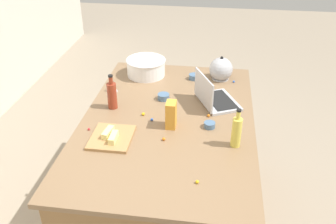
{
  "coord_description": "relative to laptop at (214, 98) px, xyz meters",
  "views": [
    {
      "loc": [
        -2.0,
        -0.28,
        2.16
      ],
      "look_at": [
        0.0,
        0.0,
        0.95
      ],
      "focal_mm": 39.81,
      "sensor_mm": 36.0,
      "label": 1
    }
  ],
  "objects": [
    {
      "name": "bottle_soy",
      "position": [
        -0.15,
        0.67,
        0.05
      ],
      "size": [
        0.06,
        0.06,
        0.24
      ],
      "color": "maroon",
      "rests_on": "island_counter"
    },
    {
      "name": "bottle_oil",
      "position": [
        -0.47,
        -0.14,
        0.05
      ],
      "size": [
        0.06,
        0.06,
        0.24
      ],
      "color": "#DBC64C",
      "rests_on": "island_counter"
    },
    {
      "name": "kitchen_timer",
      "position": [
        0.08,
        0.73,
        -0.01
      ],
      "size": [
        0.07,
        0.07,
        0.08
      ],
      "color": "#B2B2B7",
      "rests_on": "island_counter"
    },
    {
      "name": "kettle",
      "position": [
        0.4,
        -0.04,
        0.03
      ],
      "size": [
        0.21,
        0.18,
        0.2
      ],
      "color": "#ADADB2",
      "rests_on": "island_counter"
    },
    {
      "name": "candy_bag",
      "position": [
        -0.32,
        0.25,
        0.04
      ],
      "size": [
        0.09,
        0.06,
        0.17
      ],
      "primitive_type": "cube",
      "color": "gold",
      "rests_on": "island_counter"
    },
    {
      "name": "ramekin_small",
      "position": [
        -0.3,
        0.01,
        -0.03
      ],
      "size": [
        0.07,
        0.07,
        0.04
      ],
      "primitive_type": "cylinder",
      "color": "slate",
      "rests_on": "island_counter"
    },
    {
      "name": "cutting_board",
      "position": [
        -0.5,
        0.58,
        -0.04
      ],
      "size": [
        0.27,
        0.24,
        0.02
      ],
      "primitive_type": "cube",
      "color": "#AD7F4C",
      "rests_on": "island_counter"
    },
    {
      "name": "butter_stick_left",
      "position": [
        -0.54,
        0.56,
        -0.01
      ],
      "size": [
        0.11,
        0.04,
        0.04
      ],
      "primitive_type": "cube",
      "rotation": [
        0.0,
        0.0,
        0.01
      ],
      "color": "#F4E58C",
      "rests_on": "cutting_board"
    },
    {
      "name": "butter_stick_right",
      "position": [
        -0.5,
        0.6,
        -0.01
      ],
      "size": [
        0.11,
        0.05,
        0.04
      ],
      "primitive_type": "cube",
      "rotation": [
        0.0,
        0.0,
        -0.15
      ],
      "color": "#F4E58C",
      "rests_on": "cutting_board"
    },
    {
      "name": "candy_3",
      "position": [
        -0.18,
        0.02,
        -0.04
      ],
      "size": [
        0.02,
        0.02,
        0.02
      ],
      "primitive_type": "sphere",
      "color": "orange",
      "rests_on": "island_counter"
    },
    {
      "name": "candy_2",
      "position": [
        -0.82,
        0.05,
        -0.04
      ],
      "size": [
        0.02,
        0.02,
        0.02
      ],
      "primitive_type": "sphere",
      "color": "yellow",
      "rests_on": "island_counter"
    },
    {
      "name": "ramekin_medium",
      "position": [
        0.37,
        0.16,
        -0.03
      ],
      "size": [
        0.08,
        0.08,
        0.04
      ],
      "primitive_type": "cylinder",
      "color": "slate",
      "rests_on": "island_counter"
    },
    {
      "name": "candy_4",
      "position": [
        -0.43,
        0.74,
        -0.04
      ],
      "size": [
        0.01,
        0.01,
        0.01
      ],
      "primitive_type": "sphere",
      "color": "red",
      "rests_on": "island_counter"
    },
    {
      "name": "ramekin_wide",
      "position": [
        0.01,
        0.35,
        -0.03
      ],
      "size": [
        0.08,
        0.08,
        0.04
      ],
      "primitive_type": "cylinder",
      "color": "slate",
      "rests_on": "island_counter"
    },
    {
      "name": "ground_plane",
      "position": [
        -0.24,
        0.28,
        -0.95
      ],
      "size": [
        12.0,
        12.0,
        0.0
      ],
      "primitive_type": "plane",
      "color": "gray"
    },
    {
      "name": "candy_6",
      "position": [
        0.35,
        -0.14,
        -0.04
      ],
      "size": [
        0.02,
        0.02,
        0.02
      ],
      "primitive_type": "sphere",
      "color": "blue",
      "rests_on": "island_counter"
    },
    {
      "name": "candy_1",
      "position": [
        -0.22,
        0.45,
        -0.04
      ],
      "size": [
        0.02,
        0.02,
        0.02
      ],
      "primitive_type": "sphere",
      "color": "yellow",
      "rests_on": "island_counter"
    },
    {
      "name": "candy_7",
      "position": [
        -0.48,
        0.27,
        -0.04
      ],
      "size": [
        0.02,
        0.02,
        0.02
      ],
      "primitive_type": "sphere",
      "color": "orange",
      "rests_on": "island_counter"
    },
    {
      "name": "mixing_bowl_large",
      "position": [
        0.39,
        0.54,
        0.02
      ],
      "size": [
        0.31,
        0.31,
        0.13
      ],
      "color": "white",
      "rests_on": "island_counter"
    },
    {
      "name": "laptop",
      "position": [
        0.0,
        0.0,
        0.0
      ],
      "size": [
        0.37,
        0.34,
        0.22
      ],
      "color": "#B7B7BC",
      "rests_on": "island_counter"
    },
    {
      "name": "island_counter",
      "position": [
        -0.24,
        0.28,
        -0.5
      ],
      "size": [
        1.68,
        1.09,
        0.9
      ],
      "color": "olive",
      "rests_on": "ground"
    },
    {
      "name": "candy_5",
      "position": [
        -0.08,
        0.69,
        -0.04
      ],
      "size": [
        0.01,
        0.01,
        0.01
      ],
      "primitive_type": "sphere",
      "color": "orange",
      "rests_on": "island_counter"
    },
    {
      "name": "candy_0",
      "position": [
        -0.28,
        0.38,
        -0.04
      ],
      "size": [
        0.02,
        0.02,
        0.02
      ],
      "primitive_type": "sphere",
      "color": "blue",
      "rests_on": "island_counter"
    }
  ]
}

